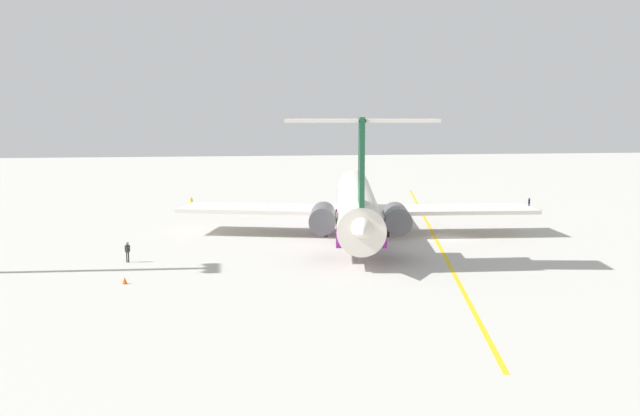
% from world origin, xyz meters
% --- Properties ---
extents(ground, '(302.40, 302.40, 0.00)m').
position_xyz_m(ground, '(0.00, 0.00, 0.00)').
color(ground, '#B7B5AD').
extents(main_jetliner, '(43.79, 38.91, 12.80)m').
position_xyz_m(main_jetliner, '(2.29, 9.08, 3.49)').
color(main_jetliner, silver).
rests_on(main_jetliner, ground).
extents(ground_crew_near_nose, '(0.29, 0.46, 1.82)m').
position_xyz_m(ground_crew_near_nose, '(-7.96, 31.79, 1.15)').
color(ground_crew_near_nose, black).
rests_on(ground_crew_near_nose, ground).
extents(ground_crew_near_tail, '(0.28, 0.42, 1.74)m').
position_xyz_m(ground_crew_near_tail, '(26.60, 27.24, 1.10)').
color(ground_crew_near_tail, black).
rests_on(ground_crew_near_tail, ground).
extents(ground_crew_starboard, '(0.30, 0.35, 1.70)m').
position_xyz_m(ground_crew_starboard, '(20.08, -18.49, 1.08)').
color(ground_crew_starboard, black).
rests_on(ground_crew_starboard, ground).
extents(safety_cone_nose, '(0.40, 0.40, 0.55)m').
position_xyz_m(safety_cone_nose, '(26.50, 19.38, 0.28)').
color(safety_cone_nose, '#EA590F').
rests_on(safety_cone_nose, ground).
extents(safety_cone_wingtip, '(0.40, 0.40, 0.55)m').
position_xyz_m(safety_cone_wingtip, '(29.52, 16.47, 0.28)').
color(safety_cone_wingtip, '#EA590F').
rests_on(safety_cone_wingtip, ground).
extents(safety_cone_tail, '(0.40, 0.40, 0.55)m').
position_xyz_m(safety_cone_tail, '(-16.32, 31.07, 0.28)').
color(safety_cone_tail, '#EA590F').
rests_on(safety_cone_tail, ground).
extents(taxiway_centreline, '(85.62, 18.94, 0.01)m').
position_xyz_m(taxiway_centreline, '(3.51, 0.28, 0.00)').
color(taxiway_centreline, gold).
rests_on(taxiway_centreline, ground).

